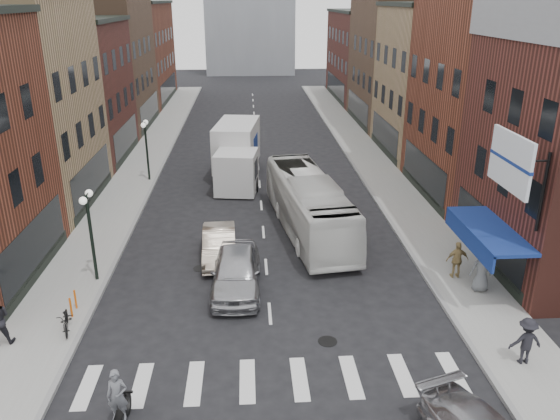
{
  "coord_description": "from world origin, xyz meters",
  "views": [
    {
      "loc": [
        -0.71,
        -17.47,
        11.57
      ],
      "look_at": [
        0.69,
        5.87,
        2.46
      ],
      "focal_mm": 35.0,
      "sensor_mm": 36.0,
      "label": 1
    }
  ],
  "objects_px": {
    "ped_right_c": "(482,270)",
    "streetlamp_near": "(89,220)",
    "sedan_left_near": "(236,271)",
    "sedan_left_far": "(219,245)",
    "motorcycle_rider": "(119,404)",
    "streetlamp_far": "(146,139)",
    "ped_right_b": "(457,260)",
    "parked_bicycle": "(66,320)",
    "transit_bus": "(309,204)",
    "bike_rack": "(73,303)",
    "ped_right_a": "(526,341)",
    "billboard_sign": "(512,163)",
    "box_truck": "(237,154)"
  },
  "relations": [
    {
      "from": "bike_rack",
      "to": "transit_bus",
      "type": "height_order",
      "value": "transit_bus"
    },
    {
      "from": "parked_bicycle",
      "to": "ped_right_c",
      "type": "height_order",
      "value": "ped_right_c"
    },
    {
      "from": "bike_rack",
      "to": "ped_right_b",
      "type": "distance_m",
      "value": 15.96
    },
    {
      "from": "streetlamp_far",
      "to": "sedan_left_near",
      "type": "xyz_separation_m",
      "value": [
        6.07,
        -15.0,
        -2.05
      ]
    },
    {
      "from": "transit_bus",
      "to": "parked_bicycle",
      "type": "relative_size",
      "value": 6.8
    },
    {
      "from": "streetlamp_near",
      "to": "motorcycle_rider",
      "type": "bearing_deg",
      "value": -72.01
    },
    {
      "from": "ped_right_c",
      "to": "streetlamp_far",
      "type": "bearing_deg",
      "value": -41.32
    },
    {
      "from": "ped_right_c",
      "to": "transit_bus",
      "type": "bearing_deg",
      "value": -43.9
    },
    {
      "from": "billboard_sign",
      "to": "box_truck",
      "type": "height_order",
      "value": "billboard_sign"
    },
    {
      "from": "box_truck",
      "to": "streetlamp_far",
      "type": "bearing_deg",
      "value": -170.95
    },
    {
      "from": "motorcycle_rider",
      "to": "sedan_left_near",
      "type": "relative_size",
      "value": 0.42
    },
    {
      "from": "bike_rack",
      "to": "streetlamp_far",
      "type": "bearing_deg",
      "value": 89.31
    },
    {
      "from": "sedan_left_near",
      "to": "sedan_left_far",
      "type": "xyz_separation_m",
      "value": [
        -0.85,
        3.0,
        -0.14
      ]
    },
    {
      "from": "box_truck",
      "to": "transit_bus",
      "type": "distance_m",
      "value": 9.91
    },
    {
      "from": "streetlamp_far",
      "to": "motorcycle_rider",
      "type": "bearing_deg",
      "value": -82.75
    },
    {
      "from": "box_truck",
      "to": "ped_right_c",
      "type": "bearing_deg",
      "value": -49.43
    },
    {
      "from": "transit_bus",
      "to": "streetlamp_far",
      "type": "bearing_deg",
      "value": 129.5
    },
    {
      "from": "motorcycle_rider",
      "to": "ped_right_c",
      "type": "xyz_separation_m",
      "value": [
        13.29,
        7.09,
        0.1
      ]
    },
    {
      "from": "bike_rack",
      "to": "sedan_left_far",
      "type": "distance_m",
      "value": 7.18
    },
    {
      "from": "billboard_sign",
      "to": "parked_bicycle",
      "type": "relative_size",
      "value": 2.32
    },
    {
      "from": "sedan_left_near",
      "to": "ped_right_c",
      "type": "height_order",
      "value": "ped_right_c"
    },
    {
      "from": "box_truck",
      "to": "sedan_left_far",
      "type": "distance_m",
      "value": 12.19
    },
    {
      "from": "transit_bus",
      "to": "ped_right_a",
      "type": "height_order",
      "value": "transit_bus"
    },
    {
      "from": "streetlamp_near",
      "to": "ped_right_b",
      "type": "bearing_deg",
      "value": -2.78
    },
    {
      "from": "transit_bus",
      "to": "ped_right_b",
      "type": "relative_size",
      "value": 6.5
    },
    {
      "from": "bike_rack",
      "to": "ped_right_a",
      "type": "height_order",
      "value": "ped_right_a"
    },
    {
      "from": "ped_right_b",
      "to": "parked_bicycle",
      "type": "bearing_deg",
      "value": 10.52
    },
    {
      "from": "billboard_sign",
      "to": "sedan_left_near",
      "type": "height_order",
      "value": "billboard_sign"
    },
    {
      "from": "streetlamp_far",
      "to": "ped_right_c",
      "type": "distance_m",
      "value": 22.81
    },
    {
      "from": "parked_bicycle",
      "to": "ped_right_a",
      "type": "height_order",
      "value": "ped_right_a"
    },
    {
      "from": "billboard_sign",
      "to": "ped_right_c",
      "type": "distance_m",
      "value": 5.28
    },
    {
      "from": "bike_rack",
      "to": "motorcycle_rider",
      "type": "distance_m",
      "value": 7.07
    },
    {
      "from": "billboard_sign",
      "to": "ped_right_a",
      "type": "relative_size",
      "value": 2.21
    },
    {
      "from": "box_truck",
      "to": "motorcycle_rider",
      "type": "bearing_deg",
      "value": -89.46
    },
    {
      "from": "bike_rack",
      "to": "sedan_left_far",
      "type": "height_order",
      "value": "sedan_left_far"
    },
    {
      "from": "streetlamp_far",
      "to": "ped_right_c",
      "type": "xyz_separation_m",
      "value": [
        16.22,
        -15.94,
        -1.82
      ]
    },
    {
      "from": "ped_right_a",
      "to": "ped_right_b",
      "type": "height_order",
      "value": "same"
    },
    {
      "from": "box_truck",
      "to": "ped_right_b",
      "type": "relative_size",
      "value": 5.21
    },
    {
      "from": "ped_right_b",
      "to": "ped_right_c",
      "type": "bearing_deg",
      "value": 115.61
    },
    {
      "from": "billboard_sign",
      "to": "ped_right_c",
      "type": "relative_size",
      "value": 1.97
    },
    {
      "from": "billboard_sign",
      "to": "sedan_left_far",
      "type": "height_order",
      "value": "billboard_sign"
    },
    {
      "from": "motorcycle_rider",
      "to": "sedan_left_near",
      "type": "distance_m",
      "value": 8.62
    },
    {
      "from": "streetlamp_far",
      "to": "motorcycle_rider",
      "type": "relative_size",
      "value": 1.93
    },
    {
      "from": "sedan_left_near",
      "to": "ped_right_b",
      "type": "xyz_separation_m",
      "value": [
        9.56,
        0.24,
        0.12
      ]
    },
    {
      "from": "ped_right_c",
      "to": "streetlamp_near",
      "type": "bearing_deg",
      "value": -3.63
    },
    {
      "from": "billboard_sign",
      "to": "transit_bus",
      "type": "bearing_deg",
      "value": 126.18
    },
    {
      "from": "sedan_left_far",
      "to": "ped_right_b",
      "type": "relative_size",
      "value": 2.61
    },
    {
      "from": "sedan_left_near",
      "to": "parked_bicycle",
      "type": "height_order",
      "value": "sedan_left_near"
    },
    {
      "from": "sedan_left_far",
      "to": "sedan_left_near",
      "type": "bearing_deg",
      "value": -76.72
    },
    {
      "from": "transit_bus",
      "to": "sedan_left_far",
      "type": "distance_m",
      "value": 5.5
    }
  ]
}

